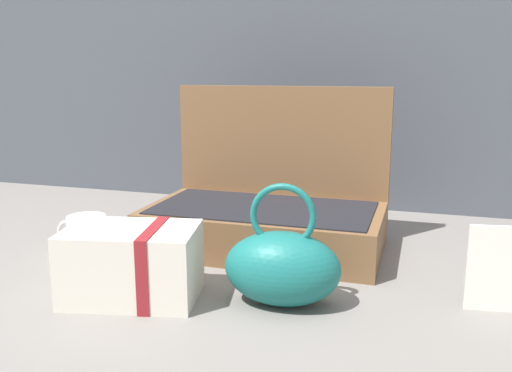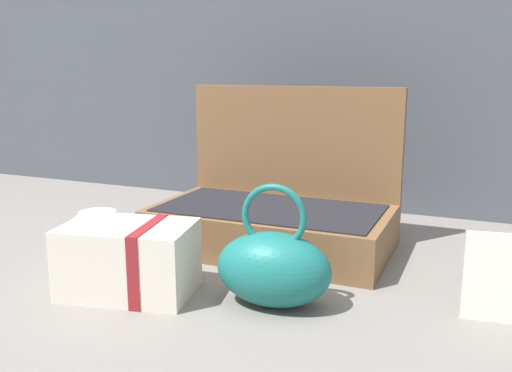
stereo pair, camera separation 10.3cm
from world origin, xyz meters
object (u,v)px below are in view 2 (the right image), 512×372
(cream_toiletry_bag, at_px, (131,259))
(coffee_mug, at_px, (98,230))
(teal_pouch_handbag, at_px, (274,267))
(info_card_left, at_px, (497,278))
(open_suitcase, at_px, (276,211))

(cream_toiletry_bag, xyz_separation_m, coffee_mug, (-0.22, 0.18, -0.02))
(teal_pouch_handbag, bearing_deg, info_card_left, 12.73)
(cream_toiletry_bag, distance_m, coffee_mug, 0.28)
(cream_toiletry_bag, bearing_deg, info_card_left, 12.04)
(open_suitcase, relative_size, coffee_mug, 4.37)
(coffee_mug, distance_m, info_card_left, 0.81)
(open_suitcase, distance_m, teal_pouch_handbag, 0.32)
(cream_toiletry_bag, distance_m, info_card_left, 0.60)
(cream_toiletry_bag, bearing_deg, open_suitcase, 68.16)
(open_suitcase, bearing_deg, coffee_mug, -154.53)
(coffee_mug, relative_size, info_card_left, 0.80)
(teal_pouch_handbag, xyz_separation_m, coffee_mug, (-0.46, 0.13, -0.03))
(cream_toiletry_bag, height_order, coffee_mug, cream_toiletry_bag)
(info_card_left, bearing_deg, cream_toiletry_bag, -175.87)
(coffee_mug, bearing_deg, info_card_left, -3.77)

